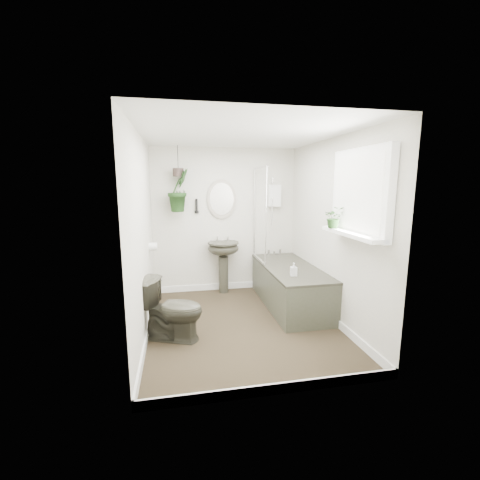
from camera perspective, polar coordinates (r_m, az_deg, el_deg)
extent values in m
cube|color=#2C2514|center=(4.18, 0.41, -14.83)|extent=(2.30, 2.80, 0.02)
cube|color=white|center=(3.83, 0.45, 18.48)|extent=(2.30, 2.80, 0.02)
cube|color=beige|center=(5.21, -2.65, 3.46)|extent=(2.30, 0.02, 2.30)
cube|color=beige|center=(2.50, 6.86, -3.88)|extent=(2.30, 0.02, 2.30)
cube|color=beige|center=(3.79, -17.05, 0.52)|extent=(0.02, 2.80, 2.30)
cube|color=beige|center=(4.22, 16.06, 1.51)|extent=(0.02, 2.80, 2.30)
cube|color=white|center=(4.15, 0.41, -14.08)|extent=(2.30, 2.80, 0.10)
cube|color=white|center=(5.29, 6.11, 7.85)|extent=(0.20, 0.10, 0.35)
ellipsoid|color=#AFA391|center=(5.14, -3.27, 7.27)|extent=(0.46, 0.03, 0.62)
cylinder|color=black|center=(5.10, -7.73, 6.05)|extent=(0.04, 0.04, 0.22)
cylinder|color=white|center=(4.51, -15.23, -1.14)|extent=(0.11, 0.11, 0.11)
cube|color=white|center=(3.53, 20.60, 7.83)|extent=(0.08, 1.00, 0.90)
cube|color=white|center=(3.54, 19.22, 1.06)|extent=(0.18, 1.00, 0.04)
cube|color=white|center=(3.51, 19.97, 7.85)|extent=(0.01, 0.86, 0.76)
imported|color=#302F25|center=(3.77, -11.97, -11.92)|extent=(0.79, 0.62, 0.71)
imported|color=black|center=(3.75, 16.39, 3.90)|extent=(0.27, 0.25, 0.24)
imported|color=black|center=(4.97, -10.81, 8.70)|extent=(0.45, 0.45, 0.65)
imported|color=black|center=(4.16, 9.53, -5.16)|extent=(0.08, 0.09, 0.17)
cylinder|color=#372A25|center=(4.97, -10.92, 11.73)|extent=(0.16, 0.16, 0.12)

